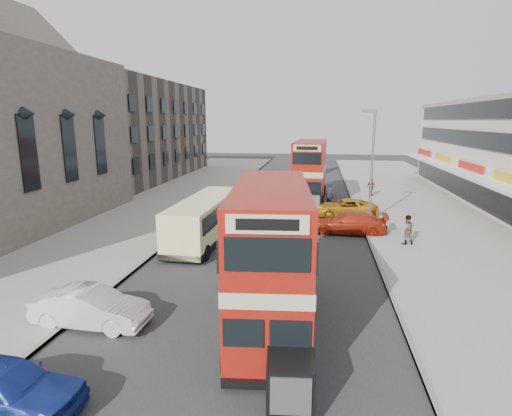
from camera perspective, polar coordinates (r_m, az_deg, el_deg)
The scene contains 18 objects.
ground at distance 13.94m, azimuth -4.64°, elevation -19.82°, with size 160.00×160.00×0.00m, color #28282B.
road_surface at distance 32.44m, azimuth 3.53°, elevation -0.90°, with size 12.00×90.00×0.01m, color #28282B.
pavement_right at distance 33.58m, azimuth 24.38°, elevation -1.42°, with size 12.00×90.00×0.15m, color gray.
pavement_left at distance 35.55m, azimuth -16.10°, elevation -0.08°, with size 12.00×90.00×0.15m, color gray.
kerb_left at distance 33.52m, azimuth -6.90°, elevation -0.41°, with size 0.20×90.00×0.16m, color gray.
kerb_right at distance 32.47m, azimuth 14.32°, elevation -1.13°, with size 0.20×90.00×0.16m, color gray.
brick_terrace at distance 55.37m, azimuth -18.17°, elevation 10.25°, with size 14.00×28.00×12.00m, color #66594C.
street_lamp at distance 29.81m, azimuth 15.96°, elevation 6.80°, with size 1.00×0.20×8.12m.
bus_main at distance 14.42m, azimuth 2.10°, elevation -6.90°, with size 3.33×9.24×5.05m.
bus_second at distance 37.72m, azimuth 7.61°, elevation 5.22°, with size 3.05×9.83×5.36m.
coach at distance 25.35m, azimuth -7.19°, elevation -1.36°, with size 2.61×9.37×2.47m.
car_left_near at distance 13.04m, azimuth -32.16°, elevation -20.57°, with size 1.71×4.24×1.44m, color navy.
car_left_front at distance 16.36m, azimuth -22.24°, elevation -12.86°, with size 1.48×4.25×1.40m, color silver.
car_right_a at distance 27.53m, azimuth 12.98°, elevation -2.09°, with size 1.99×4.89×1.42m, color #A72610.
car_right_b at distance 32.35m, azimuth 12.41°, elevation 0.03°, with size 2.27×4.93×1.37m, color orange.
pedestrian_near at distance 25.62m, azimuth 20.46°, elevation -2.85°, with size 0.66×0.45×1.80m, color gray.
pedestrian_far at distance 41.02m, azimuth 15.90°, elevation 2.85°, with size 0.99×0.41×1.69m, color gray.
cyclist at distance 34.90m, azimuth 10.38°, elevation 1.16°, with size 0.71×1.71×2.22m.
Camera 1 is at (2.85, -11.46, 7.40)m, focal length 28.38 mm.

